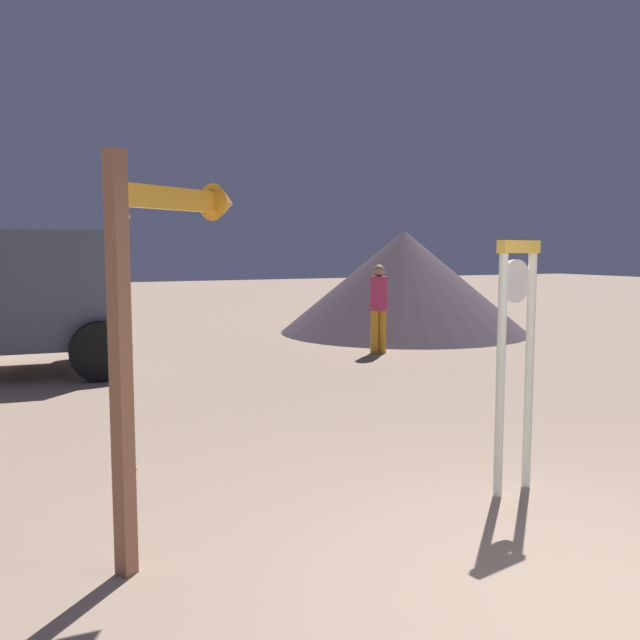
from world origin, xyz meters
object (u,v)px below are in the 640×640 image
person_distant (378,304)px  dome_tent (404,282)px  standing_clock (516,342)px  arrow_sign (162,288)px

person_distant → dome_tent: size_ratio=0.29×
standing_clock → dome_tent: (5.15, 9.58, -0.02)m
standing_clock → dome_tent: dome_tent is taller
person_distant → dome_tent: bearing=49.3°
standing_clock → arrow_sign: bearing=177.9°
standing_clock → person_distant: bearing=67.5°
arrow_sign → dome_tent: (7.94, 9.48, -0.51)m
arrow_sign → person_distant: size_ratio=1.50×
person_distant → standing_clock: bearing=-112.5°
standing_clock → person_distant: (2.87, 6.93, -0.29)m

